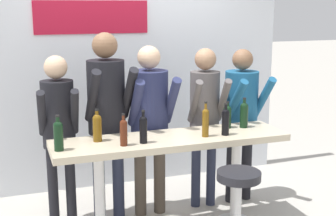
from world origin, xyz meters
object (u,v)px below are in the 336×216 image
at_px(tasting_table, 171,154).
at_px(wine_bottle_1, 58,134).
at_px(wine_bottle_0, 97,126).
at_px(wine_bottle_3, 227,115).
at_px(person_far_left, 59,121).
at_px(wine_bottle_5, 226,121).
at_px(wine_bottle_7, 124,131).
at_px(wine_bottle_2, 143,128).
at_px(wine_bottle_6, 244,114).
at_px(person_center_right, 241,109).
at_px(person_center_left, 150,113).
at_px(person_left, 107,106).
at_px(bar_stool, 238,201).
at_px(person_center, 205,109).
at_px(wine_bottle_4, 206,121).

height_order(tasting_table, wine_bottle_1, wine_bottle_1).
xyz_separation_m(wine_bottle_0, wine_bottle_3, (1.26, 0.04, -0.01)).
bearing_deg(person_far_left, wine_bottle_5, -19.00).
relative_size(wine_bottle_0, wine_bottle_7, 1.03).
relative_size(wine_bottle_0, wine_bottle_2, 0.99).
bearing_deg(wine_bottle_6, tasting_table, -173.41).
xyz_separation_m(wine_bottle_0, wine_bottle_7, (0.18, -0.20, -0.01)).
height_order(wine_bottle_0, wine_bottle_3, wine_bottle_0).
xyz_separation_m(person_center_right, wine_bottle_5, (-0.47, -0.58, 0.05)).
height_order(person_center_left, wine_bottle_6, person_center_left).
height_order(tasting_table, wine_bottle_6, wine_bottle_6).
distance_m(tasting_table, person_left, 0.79).
height_order(bar_stool, person_center, person_center).
distance_m(wine_bottle_5, wine_bottle_6, 0.34).
relative_size(bar_stool, wine_bottle_0, 2.66).
height_order(person_center_left, person_center_right, person_center_left).
height_order(bar_stool, wine_bottle_7, wine_bottle_7).
bearing_deg(wine_bottle_3, bar_stool, -108.17).
distance_m(tasting_table, wine_bottle_2, 0.42).
xyz_separation_m(person_center_right, wine_bottle_7, (-1.42, -0.60, 0.04)).
bearing_deg(wine_bottle_5, wine_bottle_6, 32.88).
bearing_deg(person_center_right, wine_bottle_7, -161.66).
bearing_deg(wine_bottle_4, wine_bottle_7, -177.79).
xyz_separation_m(person_center, wine_bottle_5, (-0.05, -0.57, 0.02)).
bearing_deg(person_far_left, wine_bottle_6, -9.68).
bearing_deg(person_left, wine_bottle_1, -135.02).
bearing_deg(person_left, person_center_right, -4.42).
bearing_deg(wine_bottle_4, wine_bottle_2, -178.86).
relative_size(bar_stool, wine_bottle_1, 2.57).
bearing_deg(wine_bottle_1, wine_bottle_4, -0.39).
height_order(person_far_left, wine_bottle_4, person_far_left).
bearing_deg(person_center_right, wine_bottle_4, -143.83).
bearing_deg(person_center, wine_bottle_5, -87.26).
height_order(person_center, person_center_right, person_center).
bearing_deg(person_center_left, person_far_left, 177.63).
bearing_deg(tasting_table, wine_bottle_3, 11.49).
bearing_deg(person_left, tasting_table, -50.77).
bearing_deg(person_far_left, wine_bottle_2, -39.26).
bearing_deg(wine_bottle_3, wine_bottle_5, -120.05).
relative_size(bar_stool, wine_bottle_5, 2.56).
bearing_deg(person_center_left, wine_bottle_5, -46.05).
relative_size(tasting_table, wine_bottle_6, 7.29).
height_order(wine_bottle_2, wine_bottle_4, wine_bottle_4).
bearing_deg(person_far_left, wine_bottle_3, -9.83).
distance_m(wine_bottle_3, wine_bottle_7, 1.11).
xyz_separation_m(wine_bottle_3, wine_bottle_4, (-0.32, -0.21, 0.02)).
xyz_separation_m(wine_bottle_3, wine_bottle_6, (0.16, -0.04, 0.01)).
xyz_separation_m(wine_bottle_1, wine_bottle_3, (1.61, 0.20, -0.02)).
relative_size(tasting_table, wine_bottle_1, 7.18).
xyz_separation_m(wine_bottle_1, wine_bottle_6, (1.77, 0.17, -0.00)).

